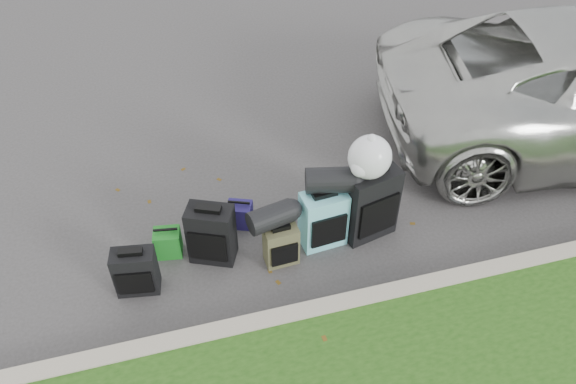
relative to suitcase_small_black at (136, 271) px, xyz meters
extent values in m
plane|color=#383535|center=(1.75, 0.21, -0.26)|extent=(120.00, 120.00, 0.00)
cube|color=#9E937F|center=(1.75, -0.79, -0.18)|extent=(120.00, 0.18, 0.15)
cube|color=black|center=(0.00, 0.00, 0.00)|extent=(0.44, 0.29, 0.51)
cube|color=black|center=(0.79, 0.23, 0.08)|extent=(0.54, 0.44, 0.67)
cube|color=#3C3B24|center=(1.46, -0.02, -0.02)|extent=(0.35, 0.23, 0.47)
cube|color=#539DAC|center=(1.96, 0.13, 0.08)|extent=(0.49, 0.32, 0.67)
cube|color=black|center=(2.47, 0.16, 0.17)|extent=(0.62, 0.46, 0.84)
cube|color=#19731E|center=(0.34, 0.40, -0.10)|extent=(0.30, 0.26, 0.31)
cube|color=#201856|center=(1.15, 0.63, -0.11)|extent=(0.33, 0.30, 0.29)
cylinder|color=black|center=(1.38, 0.05, 0.33)|extent=(0.50, 0.34, 0.24)
cylinder|color=black|center=(2.02, 0.20, 0.55)|extent=(0.53, 0.37, 0.27)
sphere|color=white|center=(2.41, 0.14, 0.81)|extent=(0.44, 0.44, 0.44)
camera|label=1|loc=(0.49, -3.80, 4.22)|focal=35.00mm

